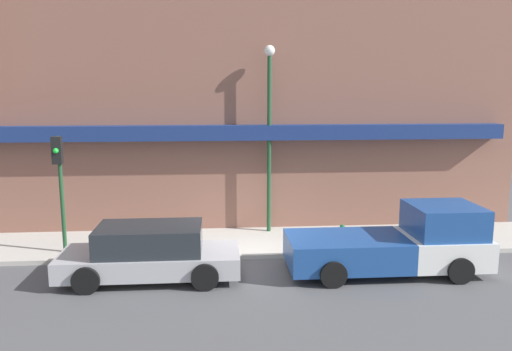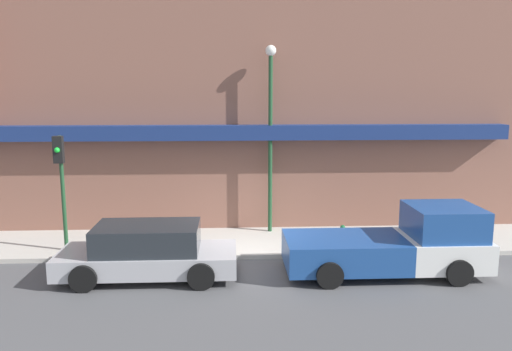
{
  "view_description": "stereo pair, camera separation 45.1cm",
  "coord_description": "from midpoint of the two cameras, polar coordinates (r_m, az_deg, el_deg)",
  "views": [
    {
      "loc": [
        -0.9,
        -14.19,
        4.98
      ],
      "look_at": [
        0.34,
        1.22,
        2.34
      ],
      "focal_mm": 35.0,
      "sensor_mm": 36.0,
      "label": 1
    },
    {
      "loc": [
        -0.45,
        -14.22,
        4.98
      ],
      "look_at": [
        0.34,
        1.22,
        2.34
      ],
      "focal_mm": 35.0,
      "sensor_mm": 36.0,
      "label": 2
    }
  ],
  "objects": [
    {
      "name": "fire_hydrant",
      "position": [
        16.26,
        10.64,
        -6.66
      ],
      "size": [
        0.18,
        0.18,
        0.62
      ],
      "color": "#196633",
      "rests_on": "sidewalk"
    },
    {
      "name": "traffic_light",
      "position": [
        15.87,
        -20.66,
        0.33
      ],
      "size": [
        0.28,
        0.42,
        3.52
      ],
      "color": "#1E4728",
      "rests_on": "sidewalk"
    },
    {
      "name": "building",
      "position": [
        18.74,
        -0.91,
        8.94
      ],
      "size": [
        19.8,
        3.8,
        9.48
      ],
      "color": "brown",
      "rests_on": "ground"
    },
    {
      "name": "street_lamp",
      "position": [
        16.87,
        2.43,
        6.42
      ],
      "size": [
        0.36,
        0.36,
        6.32
      ],
      "color": "#1E4728",
      "rests_on": "sidewalk"
    },
    {
      "name": "parked_car",
      "position": [
        13.75,
        -11.33,
        -8.57
      ],
      "size": [
        4.72,
        2.03,
        1.46
      ],
      "rotation": [
        0.0,
        0.0,
        -0.02
      ],
      "color": "#ADADB2",
      "rests_on": "ground"
    },
    {
      "name": "pickup_truck",
      "position": [
        14.39,
        16.77,
        -7.55
      ],
      "size": [
        5.42,
        2.2,
        1.87
      ],
      "rotation": [
        0.0,
        0.0,
        0.01
      ],
      "color": "white",
      "rests_on": "ground"
    },
    {
      "name": "ground_plane",
      "position": [
        15.07,
        -0.19,
        -9.59
      ],
      "size": [
        80.0,
        80.0,
        0.0
      ],
      "primitive_type": "plane",
      "color": "#4C4C4F"
    },
    {
      "name": "sidewalk",
      "position": [
        16.49,
        -0.45,
        -7.63
      ],
      "size": [
        36.0,
        3.04,
        0.14
      ],
      "color": "#B7B2A8",
      "rests_on": "ground"
    }
  ]
}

